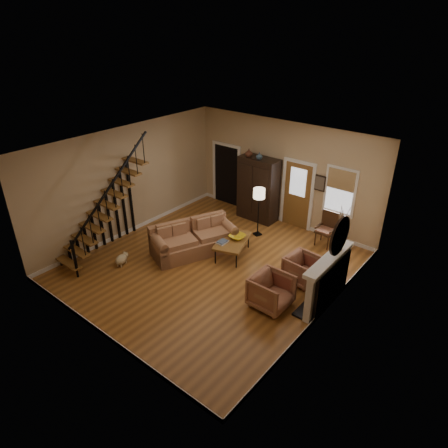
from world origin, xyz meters
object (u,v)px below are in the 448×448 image
Objects in this scene: side_chair at (326,230)px; coffee_table at (232,248)px; sofa at (194,238)px; armchair_right at (303,269)px; armoire at (258,189)px; floor_lamp at (258,212)px; armchair_left at (271,291)px.

coffee_table is at bearing -128.90° from side_chair.
sofa is at bearing -150.07° from coffee_table.
sofa is 1.12m from coffee_table.
sofa is 2.31× the size of side_chair.
armoire is at bearing 57.60° from armchair_right.
armoire is 1.37× the size of floor_lamp.
armoire is 2.99m from sofa.
coffee_table is at bearing 53.18° from sofa.
side_chair reaches higher than sofa.
armoire reaches higher than floor_lamp.
sofa is at bearing -112.61° from floor_lamp.
side_chair is (-0.31, 3.36, 0.11)m from armchair_left.
armchair_left is at bearing -84.68° from side_chair.
armchair_left reaches higher than coffee_table.
floor_lamp is at bearing 90.65° from sofa.
coffee_table is 2.80m from side_chair.
side_chair is (1.88, 0.74, -0.26)m from floor_lamp.
floor_lamp is at bearing -54.70° from armoire.
armchair_left reaches higher than armchair_right.
armoire is 3.76m from armchair_right.
sofa reaches higher than armchair_left.
floor_lamp is (-2.20, 2.61, 0.37)m from armchair_left.
coffee_table is (0.96, 0.55, -0.19)m from sofa.
floor_lamp is at bearing 95.28° from coffee_table.
armchair_right is at bearing -29.74° from floor_lamp.
armoire is 0.89× the size of sofa.
armoire is 1.63× the size of coffee_table.
coffee_table is (0.80, -2.37, -0.80)m from armoire.
armchair_left is 0.87× the size of side_chair.
floor_lamp reaches higher than armchair_right.
armchair_right is 0.52× the size of floor_lamp.
armoire is at bearing 175.52° from side_chair.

